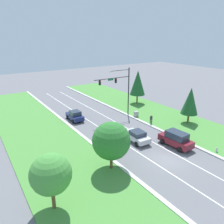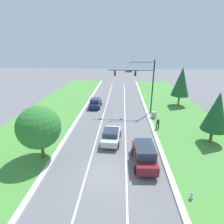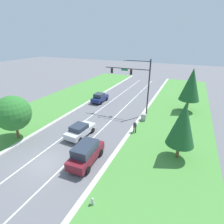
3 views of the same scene
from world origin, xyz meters
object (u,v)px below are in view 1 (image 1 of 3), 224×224
object	(u,v)px
silver_sedan	(137,136)
utility_cabinet	(136,114)
oak_near_left_tree	(51,174)
oak_far_left_tree	(111,141)
navy_sedan	(75,116)
conifer_far_right_tree	(190,101)
traffic_signal_mast	(120,85)
fire_hydrant	(217,150)
burgundy_suv	(176,139)
conifer_near_right_tree	(138,83)
pedestrian	(151,119)

from	to	relation	value
silver_sedan	utility_cabinet	bearing A→B (deg)	54.08
oak_near_left_tree	oak_far_left_tree	size ratio (longest dim) A/B	0.94
navy_sedan	conifer_far_right_tree	distance (m)	19.93
traffic_signal_mast	fire_hydrant	size ratio (longest dim) A/B	12.64
navy_sedan	utility_cabinet	distance (m)	11.15
silver_sedan	navy_sedan	xyz separation A→B (m)	(-3.79, 12.47, 0.03)
burgundy_suv	conifer_far_right_tree	bearing A→B (deg)	26.10
navy_sedan	oak_far_left_tree	world-z (taller)	oak_far_left_tree
utility_cabinet	fire_hydrant	xyz separation A→B (m)	(0.26, -15.85, -0.21)
burgundy_suv	oak_far_left_tree	size ratio (longest dim) A/B	0.86
traffic_signal_mast	navy_sedan	distance (m)	9.72
navy_sedan	conifer_near_right_tree	world-z (taller)	conifer_near_right_tree
traffic_signal_mast	burgundy_suv	world-z (taller)	traffic_signal_mast
burgundy_suv	oak_near_left_tree	xyz separation A→B (m)	(-17.63, -1.95, 2.38)
silver_sedan	utility_cabinet	distance (m)	9.92
silver_sedan	pedestrian	distance (m)	7.12
navy_sedan	conifer_near_right_tree	distance (m)	16.43
fire_hydrant	oak_near_left_tree	distance (m)	21.06
oak_near_left_tree	navy_sedan	bearing A→B (deg)	60.68
pedestrian	conifer_far_right_tree	distance (m)	7.13
navy_sedan	oak_near_left_tree	distance (m)	21.39
pedestrian	oak_near_left_tree	bearing A→B (deg)	35.46
utility_cabinet	conifer_far_right_tree	distance (m)	9.71
traffic_signal_mast	oak_near_left_tree	bearing A→B (deg)	-138.95
navy_sedan	oak_far_left_tree	size ratio (longest dim) A/B	0.74
burgundy_suv	pedestrian	xyz separation A→B (m)	(2.71, 7.67, -0.14)
fire_hydrant	oak_far_left_tree	bearing A→B (deg)	161.43
pedestrian	oak_far_left_tree	xyz separation A→B (m)	(-12.89, -7.30, 2.52)
silver_sedan	fire_hydrant	world-z (taller)	silver_sedan
burgundy_suv	conifer_far_right_tree	size ratio (longest dim) A/B	0.77
utility_cabinet	fire_hydrant	world-z (taller)	utility_cabinet
burgundy_suv	fire_hydrant	world-z (taller)	burgundy_suv
navy_sedan	oak_near_left_tree	size ratio (longest dim) A/B	0.79
utility_cabinet	traffic_signal_mast	bearing A→B (deg)	132.61
navy_sedan	fire_hydrant	bearing A→B (deg)	-62.96
fire_hydrant	conifer_far_right_tree	bearing A→B (deg)	58.60
utility_cabinet	pedestrian	bearing A→B (deg)	-91.73
conifer_near_right_tree	traffic_signal_mast	bearing A→B (deg)	-150.68
oak_far_left_tree	conifer_far_right_tree	bearing A→B (deg)	12.69
traffic_signal_mast	burgundy_suv	xyz separation A→B (m)	(-0.73, -14.04, -4.74)
utility_cabinet	pedestrian	world-z (taller)	pedestrian
utility_cabinet	oak_near_left_tree	size ratio (longest dim) A/B	0.21
traffic_signal_mast	navy_sedan	bearing A→B (deg)	162.44
pedestrian	oak_far_left_tree	distance (m)	15.03
silver_sedan	pedestrian	world-z (taller)	pedestrian
conifer_near_right_tree	oak_near_left_tree	size ratio (longest dim) A/B	1.41
oak_near_left_tree	oak_far_left_tree	bearing A→B (deg)	17.33
pedestrian	silver_sedan	bearing A→B (deg)	40.37
pedestrian	oak_near_left_tree	size ratio (longest dim) A/B	0.32
traffic_signal_mast	navy_sedan	world-z (taller)	traffic_signal_mast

